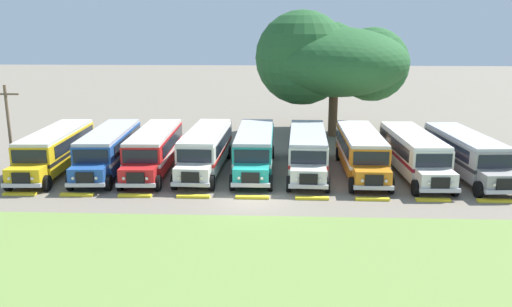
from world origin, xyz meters
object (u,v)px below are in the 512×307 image
Objects in this scene: parked_bus_slot_7 at (413,152)px; broad_shade_tree at (331,60)px; parked_bus_slot_3 at (206,148)px; parked_bus_slot_5 at (308,149)px; utility_pole at (9,128)px; parked_bus_slot_0 at (56,148)px; parked_bus_slot_4 at (255,148)px; parked_bus_slot_2 at (154,148)px; parked_bus_slot_8 at (466,153)px; parked_bus_slot_1 at (109,148)px; parked_bus_slot_6 at (361,150)px.

parked_bus_slot_7 is 15.08m from broad_shade_tree.
parked_bus_slot_5 is (7.21, -0.07, 0.00)m from parked_bus_slot_3.
utility_pole is at bearing -81.03° from parked_bus_slot_5.
broad_shade_tree is at bearing 144.08° from parked_bus_slot_3.
parked_bus_slot_0 is at bearing -91.99° from parked_bus_slot_7.
broad_shade_tree reaches higher than parked_bus_slot_4.
parked_bus_slot_2 and parked_bus_slot_8 have the same top height.
parked_bus_slot_7 is at bearing 4.15° from utility_pole.
parked_bus_slot_2 is 3.65m from parked_bus_slot_3.
parked_bus_slot_7 is (10.98, -0.57, 0.00)m from parked_bus_slot_4.
parked_bus_slot_6 is at bearing 87.64° from parked_bus_slot_1.
utility_pole reaches higher than parked_bus_slot_5.
parked_bus_slot_8 is at bearing 89.28° from parked_bus_slot_5.
broad_shade_tree reaches higher than utility_pole.
parked_bus_slot_5 is 0.99× the size of parked_bus_slot_8.
parked_bus_slot_1 is at bearing 91.50° from parked_bus_slot_0.
parked_bus_slot_3 is at bearing 92.79° from parked_bus_slot_2.
parked_bus_slot_2 is 19.62m from broad_shade_tree.
parked_bus_slot_4 is at bearing -96.84° from parked_bus_slot_8.
parked_bus_slot_0 is 14.13m from parked_bus_slot_4.
parked_bus_slot_2 is 7.13m from parked_bus_slot_4.
parked_bus_slot_3 is 7.21m from parked_bus_slot_5.
parked_bus_slot_2 is 9.62m from utility_pole.
broad_shade_tree reaches higher than parked_bus_slot_6.
broad_shade_tree reaches higher than parked_bus_slot_1.
parked_bus_slot_3 is at bearing -96.07° from parked_bus_slot_8.
parked_bus_slot_4 is 7.44m from parked_bus_slot_6.
parked_bus_slot_6 is (3.71, -0.06, 0.00)m from parked_bus_slot_5.
parked_bus_slot_4 is at bearing -90.09° from parked_bus_slot_5.
utility_pole is (-5.97, -2.11, 1.79)m from parked_bus_slot_1.
parked_bus_slot_0 is at bearing 39.88° from utility_pole.
parked_bus_slot_5 is at bearing -97.01° from parked_bus_slot_8.
parked_bus_slot_3 is at bearing -127.65° from broad_shade_tree.
utility_pole is (-20.05, -2.41, 1.79)m from parked_bus_slot_5.
broad_shade_tree is (-1.01, 12.97, 5.38)m from parked_bus_slot_6.
parked_bus_slot_4 and parked_bus_slot_5 have the same top height.
parked_bus_slot_1 is at bearing 19.44° from utility_pole.
parked_bus_slot_4 is (3.48, 0.08, 0.00)m from parked_bus_slot_3.
utility_pole is (-2.21, -1.84, 1.79)m from parked_bus_slot_0.
parked_bus_slot_1 is 1.00× the size of parked_bus_slot_2.
utility_pole is at bearing -81.24° from parked_bus_slot_4.
parked_bus_slot_5 is 10.79m from parked_bus_slot_8.
parked_bus_slot_4 is 0.76× the size of broad_shade_tree.
parked_bus_slot_5 is 20.27m from utility_pole.
parked_bus_slot_5 is at bearing 89.40° from parked_bus_slot_2.
parked_bus_slot_2 is at bearing -86.67° from parked_bus_slot_5.
parked_bus_slot_2 is 0.76× the size of broad_shade_tree.
utility_pole reaches higher than parked_bus_slot_6.
parked_bus_slot_7 and parked_bus_slot_8 have the same top height.
parked_bus_slot_5 is 14.24m from broad_shade_tree.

